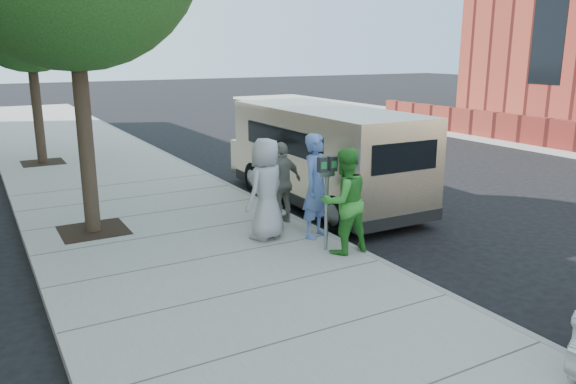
% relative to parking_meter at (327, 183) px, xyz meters
% --- Properties ---
extents(ground, '(120.00, 120.00, 0.00)m').
position_rel_parking_meter_xyz_m(ground, '(-0.93, 0.65, -1.32)').
color(ground, black).
rests_on(ground, ground).
extents(sidewalk, '(5.00, 60.00, 0.15)m').
position_rel_parking_meter_xyz_m(sidewalk, '(-1.93, 0.65, -1.24)').
color(sidewalk, gray).
rests_on(sidewalk, ground).
extents(curb_face, '(0.12, 60.00, 0.16)m').
position_rel_parking_meter_xyz_m(curb_face, '(0.51, 0.65, -1.24)').
color(curb_face, gray).
rests_on(curb_face, ground).
extents(parking_meter, '(0.34, 0.13, 1.61)m').
position_rel_parking_meter_xyz_m(parking_meter, '(0.00, 0.00, 0.00)').
color(parking_meter, gray).
rests_on(parking_meter, sidewalk).
extents(van, '(2.08, 5.98, 2.21)m').
position_rel_parking_meter_xyz_m(van, '(1.87, 3.00, -0.15)').
color(van, beige).
rests_on(van, ground).
extents(person_officer, '(0.82, 0.71, 1.88)m').
position_rel_parking_meter_xyz_m(person_officer, '(0.24, 0.69, -0.22)').
color(person_officer, '#5B7AC3').
rests_on(person_officer, sidewalk).
extents(person_green_shirt, '(0.87, 0.69, 1.77)m').
position_rel_parking_meter_xyz_m(person_green_shirt, '(0.20, -0.23, -0.28)').
color(person_green_shirt, green).
rests_on(person_green_shirt, sidewalk).
extents(person_gray_shirt, '(1.06, 0.92, 1.82)m').
position_rel_parking_meter_xyz_m(person_gray_shirt, '(-0.59, 1.06, -0.25)').
color(person_gray_shirt, '#AAAAAC').
rests_on(person_gray_shirt, sidewalk).
extents(person_striped_polo, '(1.01, 0.63, 1.60)m').
position_rel_parking_meter_xyz_m(person_striped_polo, '(0.12, 1.73, -0.36)').
color(person_striped_polo, gray).
rests_on(person_striped_polo, sidewalk).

